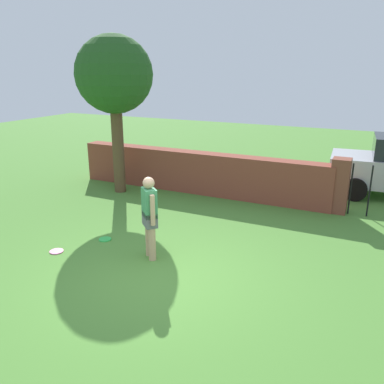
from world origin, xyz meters
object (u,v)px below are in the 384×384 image
(frisbee_green, at_px, (105,239))
(person, at_px, (150,214))
(tree, at_px, (114,77))
(frisbee_pink, at_px, (56,251))

(frisbee_green, bearing_deg, person, -11.91)
(person, distance_m, frisbee_green, 1.62)
(person, bearing_deg, tree, -4.08)
(frisbee_green, bearing_deg, tree, 120.20)
(tree, relative_size, frisbee_green, 16.42)
(frisbee_pink, xyz_separation_m, frisbee_green, (0.51, 0.90, 0.00))
(frisbee_pink, bearing_deg, person, 18.69)
(tree, distance_m, frisbee_pink, 5.31)
(tree, height_order, frisbee_green, tree)
(person, height_order, frisbee_green, person)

